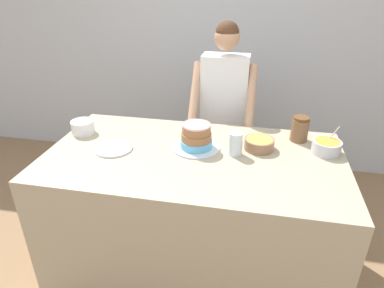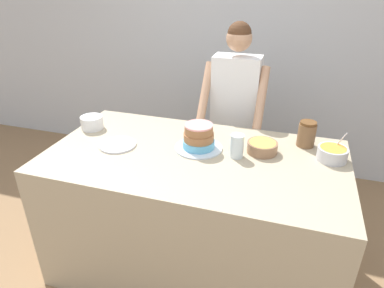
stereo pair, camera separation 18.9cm
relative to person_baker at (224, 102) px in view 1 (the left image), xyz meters
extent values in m
cube|color=silver|center=(-0.09, 0.81, 0.34)|extent=(10.00, 0.05, 2.60)
cube|color=tan|center=(-0.09, -0.79, -0.51)|extent=(1.82, 0.98, 0.89)
cylinder|color=#2D2D38|center=(-0.08, 0.01, -0.58)|extent=(0.11, 0.11, 0.76)
cylinder|color=#2D2D38|center=(0.08, 0.01, -0.58)|extent=(0.11, 0.11, 0.76)
cube|color=white|center=(0.00, 0.01, 0.09)|extent=(0.36, 0.20, 0.57)
cylinder|color=tan|center=(-0.21, -0.15, 0.08)|extent=(0.06, 0.36, 0.48)
cylinder|color=tan|center=(0.21, -0.15, 0.08)|extent=(0.06, 0.36, 0.48)
sphere|color=tan|center=(0.00, 0.01, 0.50)|extent=(0.19, 0.19, 0.19)
sphere|color=#51331E|center=(0.00, 0.01, 0.53)|extent=(0.17, 0.17, 0.17)
cylinder|color=silver|center=(-0.09, -0.70, -0.06)|extent=(0.30, 0.30, 0.01)
cylinder|color=#60B7E0|center=(-0.09, -0.70, -0.03)|extent=(0.20, 0.20, 0.05)
cylinder|color=#9E663D|center=(-0.09, -0.70, 0.02)|extent=(0.19, 0.19, 0.05)
cylinder|color=#9E663D|center=(-0.09, -0.70, 0.07)|extent=(0.18, 0.18, 0.05)
cylinder|color=pink|center=(-0.09, -0.70, 0.10)|extent=(0.18, 0.18, 0.01)
cylinder|color=white|center=(-0.90, -0.63, -0.02)|extent=(0.16, 0.16, 0.09)
cylinder|color=white|center=(-0.90, -0.63, 0.02)|extent=(0.13, 0.13, 0.01)
cylinder|color=silver|center=(0.70, -0.60, -0.02)|extent=(0.17, 0.17, 0.08)
cylinder|color=#EF9938|center=(0.70, -0.60, 0.01)|extent=(0.15, 0.15, 0.01)
cylinder|color=silver|center=(0.73, -0.54, 0.02)|extent=(0.07, 0.04, 0.16)
cylinder|color=#936B4C|center=(0.29, -0.63, -0.03)|extent=(0.19, 0.19, 0.07)
cylinder|color=#F2DB4C|center=(0.29, -0.63, 0.00)|extent=(0.16, 0.16, 0.01)
cylinder|color=silver|center=(0.15, -0.73, 0.01)|extent=(0.08, 0.08, 0.14)
cylinder|color=silver|center=(-0.60, -0.82, -0.06)|extent=(0.24, 0.24, 0.01)
cylinder|color=brown|center=(0.55, -0.45, 0.01)|extent=(0.11, 0.11, 0.15)
cylinder|color=brown|center=(0.55, -0.45, 0.09)|extent=(0.10, 0.10, 0.02)
camera|label=1|loc=(0.26, -2.58, 0.94)|focal=32.00mm
camera|label=2|loc=(0.44, -2.53, 0.94)|focal=32.00mm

